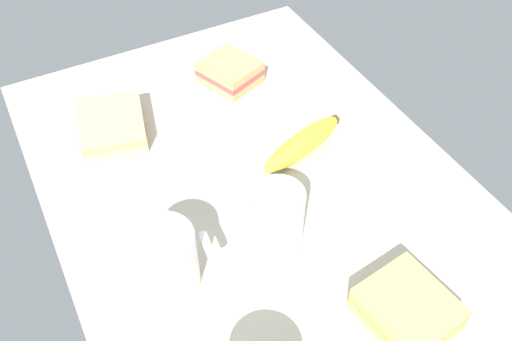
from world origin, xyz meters
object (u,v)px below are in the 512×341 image
object	(u,v)px
banana	(302,144)
glass_of_milk	(277,223)
sandwich_extra	(112,125)
sandwich_main	(230,72)
sandwich_side	(407,310)
coffee_mug_black	(165,260)

from	to	relation	value
banana	glass_of_milk	bearing A→B (deg)	-42.06
sandwich_extra	banana	bearing A→B (deg)	54.43
sandwich_main	sandwich_side	size ratio (longest dim) A/B	1.00
sandwich_side	banana	bearing A→B (deg)	172.86
sandwich_extra	glass_of_milk	bearing A→B (deg)	22.13
sandwich_main	glass_of_milk	bearing A→B (deg)	-16.14
sandwich_main	banana	distance (cm)	23.49
sandwich_side	banana	world-z (taller)	sandwich_side
sandwich_extra	coffee_mug_black	bearing A→B (deg)	-4.51
sandwich_extra	glass_of_milk	xyz separation A→B (cm)	(33.83, 13.76, 2.68)
glass_of_milk	sandwich_side	bearing A→B (deg)	25.99
sandwich_extra	glass_of_milk	world-z (taller)	glass_of_milk
banana	coffee_mug_black	bearing A→B (deg)	-65.67
coffee_mug_black	sandwich_side	xyz separation A→B (cm)	(19.74, 25.34, -3.08)
sandwich_main	sandwich_side	bearing A→B (deg)	-2.00
sandwich_side	banana	distance (cm)	33.33
coffee_mug_black	sandwich_main	bearing A→B (deg)	143.35
glass_of_milk	coffee_mug_black	bearing A→B (deg)	-94.39
coffee_mug_black	sandwich_main	world-z (taller)	coffee_mug_black
coffee_mug_black	sandwich_extra	size ratio (longest dim) A/B	0.78
glass_of_milk	sandwich_main	bearing A→B (deg)	163.86
sandwich_side	glass_of_milk	xyz separation A→B (cm)	(-18.49, -9.01, 2.68)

